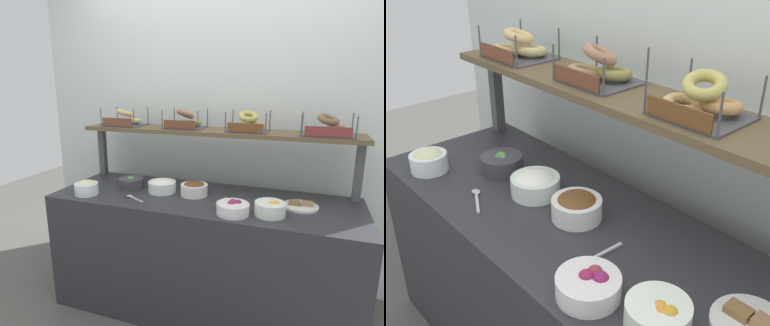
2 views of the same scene
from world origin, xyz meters
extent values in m
plane|color=#595651|center=(0.00, 0.00, 0.00)|extent=(8.00, 8.00, 0.00)
cube|color=silver|center=(0.00, 0.55, 1.20)|extent=(3.27, 0.06, 2.40)
cube|color=#2D2D33|center=(0.00, 0.00, 0.42)|extent=(2.07, 0.70, 0.85)
cube|color=#4C4C51|center=(-0.97, 0.27, 1.05)|extent=(0.05, 0.05, 0.40)
cube|color=#4C4C51|center=(0.97, 0.27, 1.05)|extent=(0.05, 0.05, 0.40)
cube|color=brown|center=(0.00, 0.27, 1.26)|extent=(2.03, 0.32, 0.03)
cylinder|color=white|center=(0.26, -0.22, 0.88)|extent=(0.20, 0.20, 0.07)
sphere|color=#972351|center=(0.25, -0.22, 0.91)|extent=(0.05, 0.05, 0.05)
sphere|color=#8B225E|center=(0.28, -0.20, 0.91)|extent=(0.05, 0.05, 0.05)
sphere|color=#913539|center=(0.25, -0.19, 0.91)|extent=(0.05, 0.05, 0.05)
cylinder|color=white|center=(-0.31, 0.01, 0.89)|extent=(0.20, 0.20, 0.08)
ellipsoid|color=white|center=(-0.31, 0.01, 0.92)|extent=(0.16, 0.16, 0.05)
cylinder|color=white|center=(0.47, -0.16, 0.89)|extent=(0.18, 0.18, 0.08)
sphere|color=orange|center=(0.49, -0.17, 0.92)|extent=(0.04, 0.04, 0.04)
sphere|color=gold|center=(0.47, -0.16, 0.92)|extent=(0.03, 0.03, 0.03)
sphere|color=gold|center=(0.48, -0.17, 0.92)|extent=(0.04, 0.04, 0.04)
sphere|color=orange|center=(0.47, -0.16, 0.92)|extent=(0.03, 0.03, 0.03)
sphere|color=gold|center=(0.50, -0.16, 0.92)|extent=(0.05, 0.05, 0.05)
cylinder|color=#3E3D46|center=(-0.57, 0.02, 0.89)|extent=(0.18, 0.18, 0.07)
sphere|color=#4D9341|center=(-0.57, 0.02, 0.91)|extent=(0.05, 0.05, 0.05)
sphere|color=#6BAA49|center=(-0.57, 0.03, 0.91)|extent=(0.05, 0.05, 0.05)
sphere|color=#6A9047|center=(-0.56, 0.02, 0.91)|extent=(0.03, 0.03, 0.03)
cylinder|color=white|center=(-0.79, -0.22, 0.89)|extent=(0.16, 0.16, 0.08)
ellipsoid|color=beige|center=(-0.79, -0.22, 0.92)|extent=(0.13, 0.13, 0.06)
cylinder|color=white|center=(-0.07, 0.02, 0.89)|extent=(0.19, 0.19, 0.08)
ellipsoid|color=brown|center=(-0.07, 0.02, 0.92)|extent=(0.15, 0.15, 0.06)
cylinder|color=white|center=(0.64, 0.03, 0.86)|extent=(0.22, 0.22, 0.01)
cube|color=olive|center=(0.60, 0.03, 0.88)|extent=(0.07, 0.05, 0.02)
cube|color=#9F734C|center=(0.67, 0.04, 0.88)|extent=(0.07, 0.05, 0.02)
cube|color=#B7B7BC|center=(0.15, -0.04, 0.86)|extent=(0.02, 0.14, 0.01)
ellipsoid|color=#B7B7BC|center=(0.15, -0.13, 0.86)|extent=(0.04, 0.03, 0.01)
cube|color=#B7B7BC|center=(-0.39, -0.21, 0.86)|extent=(0.13, 0.07, 0.01)
ellipsoid|color=#B7B7BC|center=(-0.47, -0.17, 0.86)|extent=(0.04, 0.03, 0.01)
cube|color=#4C4C51|center=(-0.74, 0.27, 1.28)|extent=(0.30, 0.24, 0.01)
cylinder|color=#4C4C51|center=(-0.89, 0.15, 1.35)|extent=(0.01, 0.01, 0.14)
cylinder|color=#4C4C51|center=(-0.60, 0.15, 1.35)|extent=(0.01, 0.01, 0.14)
cylinder|color=#4C4C51|center=(-0.89, 0.38, 1.35)|extent=(0.01, 0.01, 0.14)
cylinder|color=#4C4C51|center=(-0.60, 0.38, 1.35)|extent=(0.01, 0.01, 0.14)
cube|color=brown|center=(-0.74, 0.15, 1.32)|extent=(0.26, 0.01, 0.06)
torus|color=tan|center=(-0.80, 0.24, 1.31)|extent=(0.15, 0.16, 0.05)
torus|color=#CBBB78|center=(-0.70, 0.30, 1.32)|extent=(0.19, 0.19, 0.06)
torus|color=#D9B674|center=(-0.74, 0.27, 1.38)|extent=(0.20, 0.20, 0.08)
cube|color=#4C4C51|center=(-0.23, 0.28, 1.28)|extent=(0.29, 0.24, 0.01)
cylinder|color=#4C4C51|center=(-0.37, 0.17, 1.35)|extent=(0.01, 0.01, 0.14)
cylinder|color=#4C4C51|center=(-0.09, 0.17, 1.35)|extent=(0.01, 0.01, 0.14)
cylinder|color=#4C4C51|center=(-0.37, 0.40, 1.35)|extent=(0.01, 0.01, 0.14)
cylinder|color=#4C4C51|center=(-0.09, 0.40, 1.35)|extent=(0.01, 0.01, 0.14)
cube|color=brown|center=(-0.23, 0.16, 1.32)|extent=(0.24, 0.01, 0.06)
torus|color=#A28956|center=(-0.28, 0.25, 1.32)|extent=(0.17, 0.18, 0.06)
torus|color=olive|center=(-0.19, 0.32, 1.32)|extent=(0.19, 0.19, 0.06)
torus|color=#A37355|center=(-0.23, 0.28, 1.39)|extent=(0.20, 0.20, 0.10)
cube|color=#4C4C51|center=(0.24, 0.27, 1.28)|extent=(0.28, 0.24, 0.01)
cylinder|color=#4C4C51|center=(0.11, 0.16, 1.35)|extent=(0.01, 0.01, 0.14)
cylinder|color=#4C4C51|center=(0.38, 0.16, 1.35)|extent=(0.01, 0.01, 0.14)
cylinder|color=#4C4C51|center=(0.11, 0.39, 1.35)|extent=(0.01, 0.01, 0.14)
cylinder|color=#4C4C51|center=(0.38, 0.39, 1.35)|extent=(0.01, 0.01, 0.14)
cube|color=brown|center=(0.24, 0.15, 1.32)|extent=(0.24, 0.01, 0.06)
torus|color=tan|center=(0.20, 0.24, 1.31)|extent=(0.19, 0.19, 0.05)
torus|color=tan|center=(0.29, 0.31, 1.32)|extent=(0.17, 0.18, 0.06)
torus|color=tan|center=(0.24, 0.27, 1.38)|extent=(0.18, 0.19, 0.09)
cube|color=#4C4C51|center=(0.76, 0.25, 1.28)|extent=(0.32, 0.24, 0.01)
cylinder|color=#4C4C51|center=(0.60, 0.14, 1.35)|extent=(0.01, 0.01, 0.14)
cylinder|color=#4C4C51|center=(0.92, 0.14, 1.35)|extent=(0.01, 0.01, 0.14)
cylinder|color=#4C4C51|center=(0.60, 0.37, 1.35)|extent=(0.01, 0.01, 0.14)
cylinder|color=#4C4C51|center=(0.92, 0.37, 1.35)|extent=(0.01, 0.01, 0.14)
cube|color=maroon|center=(0.76, 0.13, 1.32)|extent=(0.28, 0.01, 0.06)
torus|color=#6F5A5A|center=(0.70, 0.22, 1.31)|extent=(0.19, 0.20, 0.05)
torus|color=brown|center=(0.81, 0.29, 1.31)|extent=(0.20, 0.20, 0.05)
torus|color=brown|center=(0.76, 0.25, 1.38)|extent=(0.20, 0.20, 0.08)
camera|label=1|loc=(0.64, -2.01, 1.60)|focal=30.49mm
camera|label=2|loc=(1.02, -0.94, 1.82)|focal=43.52mm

